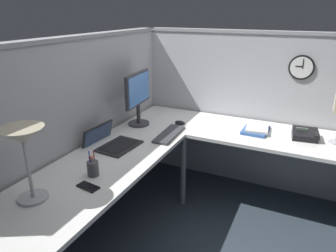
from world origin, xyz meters
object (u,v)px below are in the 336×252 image
(cell_phone, at_px, (88,187))
(office_phone, at_px, (306,135))
(monitor, at_px, (138,95))
(computer_mouse, at_px, (180,123))
(wall_clock, at_px, (301,67))
(keyboard, at_px, (169,134))
(desk_lamp_dome, at_px, (23,141))
(book_stack, at_px, (256,129))
(pen_cup, at_px, (93,168))
(laptop, at_px, (110,142))

(cell_phone, height_order, office_phone, office_phone)
(monitor, distance_m, cell_phone, 1.17)
(computer_mouse, height_order, office_phone, office_phone)
(monitor, relative_size, wall_clock, 2.27)
(keyboard, relative_size, office_phone, 1.90)
(desk_lamp_dome, height_order, wall_clock, wall_clock)
(cell_phone, distance_m, wall_clock, 2.10)
(cell_phone, bearing_deg, book_stack, -20.75)
(keyboard, xyz_separation_m, pen_cup, (-0.84, 0.16, 0.04))
(wall_clock, bearing_deg, computer_mouse, 114.99)
(book_stack, relative_size, wall_clock, 1.35)
(computer_mouse, bearing_deg, pen_cup, 173.11)
(monitor, relative_size, office_phone, 2.21)
(pen_cup, bearing_deg, computer_mouse, -6.89)
(keyboard, distance_m, cell_phone, 0.98)
(cell_phone, distance_m, book_stack, 1.60)
(monitor, height_order, computer_mouse, monitor)
(computer_mouse, relative_size, wall_clock, 0.47)
(computer_mouse, distance_m, desk_lamp_dome, 1.57)
(office_phone, bearing_deg, pen_cup, 135.55)
(keyboard, bearing_deg, book_stack, -60.48)
(laptop, bearing_deg, book_stack, -51.68)
(desk_lamp_dome, xyz_separation_m, office_phone, (1.63, -1.39, -0.33))
(office_phone, relative_size, book_stack, 0.76)
(keyboard, bearing_deg, monitor, 69.15)
(monitor, xyz_separation_m, computer_mouse, (0.17, -0.35, -0.28))
(office_phone, bearing_deg, desk_lamp_dome, 139.71)
(book_stack, bearing_deg, pen_cup, 146.67)
(monitor, height_order, laptop, monitor)
(office_phone, xyz_separation_m, book_stack, (-0.00, 0.41, -0.02))
(keyboard, relative_size, wall_clock, 1.95)
(pen_cup, bearing_deg, monitor, 12.59)
(book_stack, bearing_deg, cell_phone, 151.31)
(desk_lamp_dome, bearing_deg, computer_mouse, -10.57)
(monitor, bearing_deg, office_phone, -78.34)
(office_phone, height_order, wall_clock, wall_clock)
(office_phone, bearing_deg, keyboard, 111.46)
(desk_lamp_dome, distance_m, book_stack, 1.93)
(keyboard, xyz_separation_m, wall_clock, (0.75, -0.95, 0.53))
(keyboard, xyz_separation_m, office_phone, (0.42, -1.08, 0.03))
(monitor, distance_m, keyboard, 0.49)
(monitor, height_order, wall_clock, wall_clock)
(keyboard, bearing_deg, wall_clock, -54.51)
(desk_lamp_dome, height_order, office_phone, desk_lamp_dome)
(desk_lamp_dome, relative_size, cell_phone, 3.09)
(keyboard, xyz_separation_m, computer_mouse, (0.30, 0.02, 0.01))
(pen_cup, bearing_deg, cell_phone, -154.54)
(wall_clock, bearing_deg, book_stack, 139.11)
(book_stack, bearing_deg, laptop, 128.32)
(book_stack, bearing_deg, computer_mouse, 100.36)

